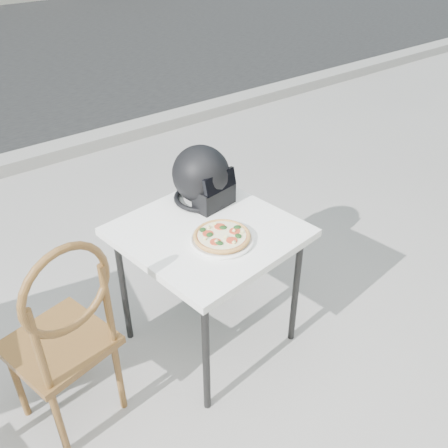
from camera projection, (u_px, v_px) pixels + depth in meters
ground at (142, 421)px, 2.40m from camera, size 80.00×80.00×0.00m
cafe_table_main at (208, 240)px, 2.47m from camera, size 0.88×0.88×0.75m
plate at (222, 239)px, 2.35m from camera, size 0.40×0.40×0.02m
pizza at (222, 236)px, 2.33m from camera, size 0.36×0.36×0.03m
helmet at (202, 178)px, 2.58m from camera, size 0.34×0.36×0.31m
cafe_chair_main at (64, 330)px, 2.08m from camera, size 0.49×0.49×1.07m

